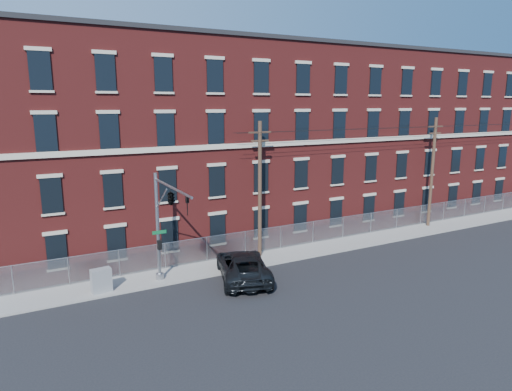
{
  "coord_description": "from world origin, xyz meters",
  "views": [
    {
      "loc": [
        -13.52,
        -22.81,
        11.3
      ],
      "look_at": [
        0.82,
        4.0,
        5.12
      ],
      "focal_mm": 31.62,
      "sensor_mm": 36.0,
      "label": 1
    }
  ],
  "objects": [
    {
      "name": "chain_link_fence",
      "position": [
        12.0,
        6.3,
        1.06
      ],
      "size": [
        59.06,
        0.06,
        1.85
      ],
      "color": "#A5A8AD",
      "rests_on": "ground"
    },
    {
      "name": "utility_pole_mid",
      "position": [
        20.0,
        5.6,
        5.34
      ],
      "size": [
        1.8,
        0.28,
        10.0
      ],
      "color": "#4D3426",
      "rests_on": "ground"
    },
    {
      "name": "overhead_wires",
      "position": [
        20.0,
        5.6,
        9.12
      ],
      "size": [
        40.0,
        0.62,
        0.62
      ],
      "color": "black",
      "rests_on": "ground"
    },
    {
      "name": "traffic_signal_mast",
      "position": [
        -6.0,
        2.18,
        5.39
      ],
      "size": [
        0.9,
        6.75,
        7.0
      ],
      "color": "#9EA0A5",
      "rests_on": "ground"
    },
    {
      "name": "mill_building",
      "position": [
        12.0,
        13.93,
        8.15
      ],
      "size": [
        55.3,
        14.32,
        16.3
      ],
      "color": "maroon",
      "rests_on": "ground"
    },
    {
      "name": "utility_cabinet",
      "position": [
        -9.68,
        4.2,
        0.85
      ],
      "size": [
        1.22,
        0.71,
        1.46
      ],
      "primitive_type": "cube",
      "rotation": [
        0.0,
        0.0,
        0.11
      ],
      "color": "gray",
      "rests_on": "sidewalk"
    },
    {
      "name": "ground",
      "position": [
        0.0,
        0.0,
        0.0
      ],
      "size": [
        140.0,
        140.0,
        0.0
      ],
      "primitive_type": "plane",
      "color": "black",
      "rests_on": "ground"
    },
    {
      "name": "pickup_truck",
      "position": [
        -1.08,
        2.26,
        0.9
      ],
      "size": [
        4.81,
        7.11,
        1.81
      ],
      "primitive_type": "imported",
      "rotation": [
        0.0,
        0.0,
        2.84
      ],
      "color": "black",
      "rests_on": "ground"
    },
    {
      "name": "utility_pole_near",
      "position": [
        2.0,
        5.6,
        5.34
      ],
      "size": [
        1.8,
        0.28,
        10.0
      ],
      "color": "#4D3426",
      "rests_on": "ground"
    },
    {
      "name": "sidewalk",
      "position": [
        12.0,
        5.0,
        0.06
      ],
      "size": [
        65.0,
        3.0,
        0.12
      ],
      "primitive_type": "cube",
      "color": "#9A9791",
      "rests_on": "ground"
    }
  ]
}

